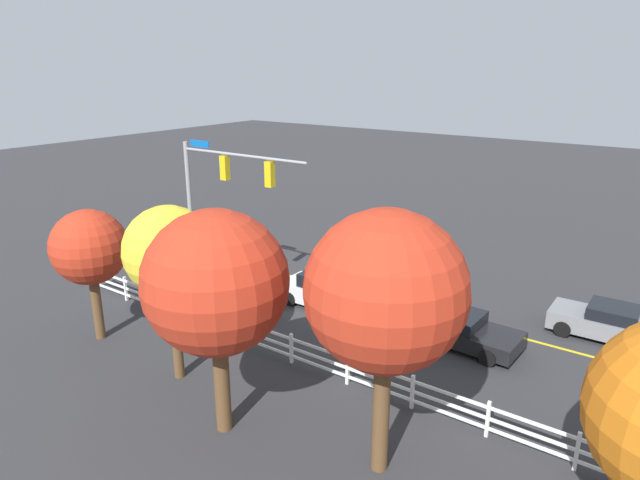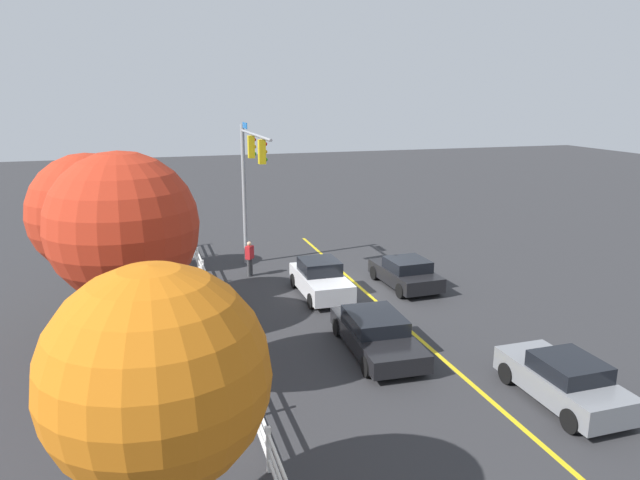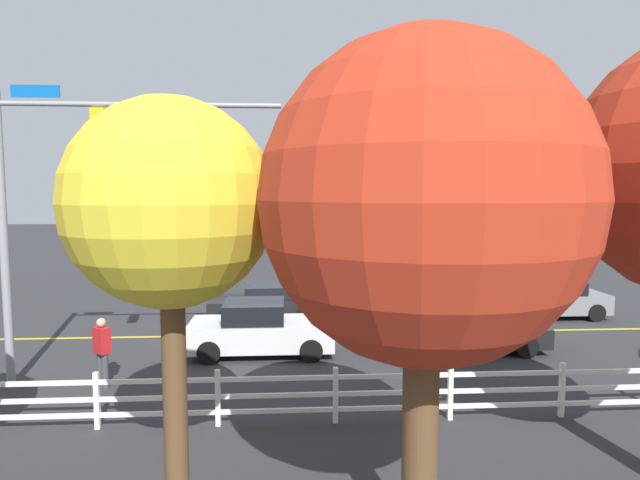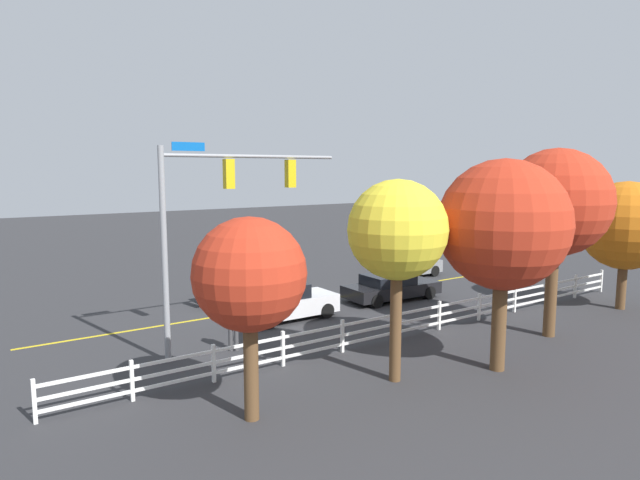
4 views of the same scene
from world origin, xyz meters
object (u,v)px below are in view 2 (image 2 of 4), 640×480
object	(u,v)px
tree_0	(157,377)
tree_2	(90,214)
car_0	(405,273)
pedestrian	(250,257)
tree_3	(123,228)
tree_1	(134,199)
car_1	(376,333)
tree_4	(128,198)
car_3	(563,380)
car_2	(321,279)

from	to	relation	value
tree_0	tree_2	size ratio (longest dim) A/B	0.87
car_0	pedestrian	world-z (taller)	pedestrian
tree_2	tree_3	size ratio (longest dim) A/B	0.94
pedestrian	tree_1	bearing A→B (deg)	-158.59
tree_2	car_1	bearing A→B (deg)	-111.13
tree_2	tree_3	xyz separation A→B (m)	(-4.52, -1.16, 0.46)
car_0	pedestrian	distance (m)	7.35
tree_4	car_0	bearing A→B (deg)	-94.02
car_1	tree_3	distance (m)	8.96
car_3	tree_0	world-z (taller)	tree_0
tree_2	car_0	bearing A→B (deg)	-79.10
car_3	pedestrian	xyz separation A→B (m)	(14.18, 6.28, 0.26)
car_0	tree_3	xyz separation A→B (m)	(-6.97, 11.55, 4.38)
car_1	tree_1	bearing A→B (deg)	-143.79
pedestrian	tree_1	world-z (taller)	tree_1
tree_0	tree_3	bearing A→B (deg)	5.17
car_3	tree_1	distance (m)	19.89
tree_1	tree_0	bearing A→B (deg)	-178.59
car_3	tree_0	distance (m)	11.64
pedestrian	tree_3	world-z (taller)	tree_3
car_1	car_2	xyz separation A→B (m)	(5.89, 0.15, 0.10)
tree_1	tree_4	xyz separation A→B (m)	(-4.70, 0.12, 0.80)
tree_4	car_1	bearing A→B (deg)	-130.88
car_1	tree_0	xyz separation A→B (m)	(-7.43, 7.15, 3.15)
car_2	tree_0	world-z (taller)	tree_0
pedestrian	tree_2	distance (m)	9.50
tree_3	car_2	bearing A→B (deg)	-47.35
tree_2	tree_4	size ratio (longest dim) A/B	1.10
pedestrian	tree_2	size ratio (longest dim) A/B	0.26
car_0	tree_0	distance (m)	17.54
car_0	tree_3	size ratio (longest dim) A/B	0.57
tree_1	tree_3	bearing A→B (deg)	179.50
tree_3	tree_4	bearing A→B (deg)	0.08
pedestrian	tree_4	size ratio (longest dim) A/B	0.28
tree_0	tree_2	xyz separation A→B (m)	(10.87, 1.73, 0.79)
car_3	pedestrian	size ratio (longest dim) A/B	2.40
car_2	tree_4	xyz separation A→B (m)	(0.81, 7.59, 3.77)
car_1	car_2	size ratio (longest dim) A/B	1.18
car_2	tree_3	size ratio (longest dim) A/B	0.58
car_0	pedestrian	bearing A→B (deg)	58.37
tree_3	car_1	bearing A→B (deg)	-81.98
car_1	pedestrian	world-z (taller)	pedestrian
car_2	tree_2	bearing A→B (deg)	-74.29
car_1	tree_0	bearing A→B (deg)	-41.45
car_2	tree_0	bearing A→B (deg)	-27.70
tree_1	tree_3	world-z (taller)	tree_3
car_0	car_2	distance (m)	3.98
car_1	car_3	world-z (taller)	car_3
car_0	car_1	distance (m)	7.02
car_2	pedestrian	world-z (taller)	pedestrian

